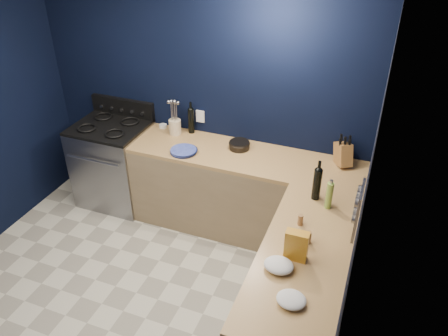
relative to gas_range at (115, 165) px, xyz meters
The scene contains 26 objects.
floor 1.76m from the gas_range, 56.78° to the right, with size 3.50×3.50×0.02m, color beige.
wall_back 1.30m from the gas_range, 20.08° to the left, with size 3.50×0.02×2.60m, color black.
wall_right 3.16m from the gas_range, 27.83° to the right, with size 0.02×3.50×2.60m, color black.
cab_back 1.53m from the gas_range, ahead, with size 2.30×0.63×0.86m, color #8A7353.
top_back 1.59m from the gas_range, ahead, with size 2.30×0.63×0.04m, color brown.
cab_right 2.62m from the gas_range, 25.64° to the right, with size 0.63×1.67×0.86m, color #8A7353.
top_right 2.66m from the gas_range, 25.64° to the right, with size 0.63×1.67×0.04m, color brown.
gas_range is the anchor object (origin of this frame).
oven_door 0.32m from the gas_range, 90.00° to the right, with size 0.59×0.02×0.42m, color black.
cooktop 0.48m from the gas_range, ahead, with size 0.76×0.66×0.03m, color black.
backguard 0.65m from the gas_range, 90.00° to the left, with size 0.76×0.06×0.20m, color black.
spice_panel 2.89m from the gas_range, 18.08° to the right, with size 0.02×0.28×0.38m, color gray.
wall_outlet 1.16m from the gas_range, 18.88° to the left, with size 0.09×0.02×0.13m, color white.
plate_stack 1.06m from the gas_range, ahead, with size 0.26×0.26×0.03m, color #2B3698.
ramekin 0.73m from the gas_range, 27.46° to the left, with size 0.08×0.08×0.03m, color white.
utensil_crock 0.89m from the gas_range, 14.45° to the left, with size 0.13×0.13×0.16m, color beige.
wine_bottle_back 1.06m from the gas_range, 17.71° to the left, with size 0.07×0.07×0.27m, color black.
lemon_basket 1.52m from the gas_range, ahead, with size 0.20×0.20×0.08m, color black.
knife_block 2.50m from the gas_range, ahead, with size 0.11×0.19×0.21m, color brown.
wine_bottle_right 2.42m from the gas_range, 10.80° to the right, with size 0.07×0.07×0.28m, color black.
oil_bottle 2.54m from the gas_range, 12.35° to the right, with size 0.05×0.05×0.24m, color #8AAE41.
spice_jar_near 2.46m from the gas_range, 20.00° to the right, with size 0.04×0.04×0.09m, color olive.
spice_jar_far 2.61m from the gas_range, 23.11° to the right, with size 0.05×0.05×0.10m, color olive.
crouton_bag 2.67m from the gas_range, 27.43° to the right, with size 0.16×0.07×0.23m, color #C6431C.
towel_front 2.65m from the gas_range, 31.07° to the right, with size 0.21×0.17×0.07m, color white.
towel_end 2.91m from the gas_range, 33.86° to the right, with size 0.19×0.17×0.06m, color white.
Camera 1 is at (1.74, -2.10, 3.10)m, focal length 35.65 mm.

